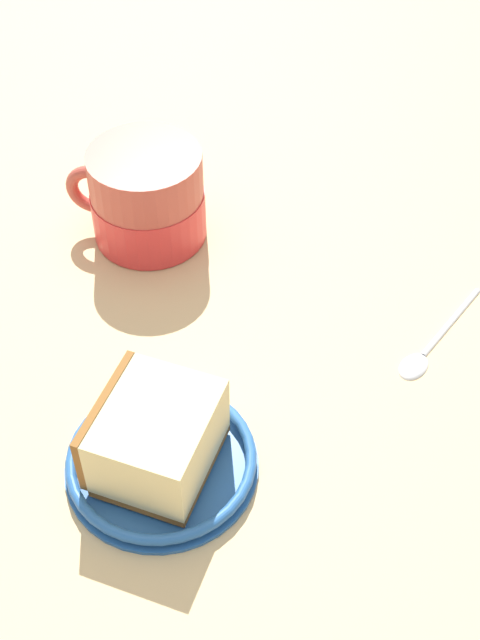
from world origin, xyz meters
TOP-DOWN VIEW (x-y plane):
  - ground_plane at (0.00, 0.00)cm, footprint 147.10×147.10cm
  - small_plate at (-6.68, -3.63)cm, footprint 13.47×13.47cm
  - cake_slice at (-6.62, -3.36)cm, footprint 9.84×9.21cm
  - tea_mug at (17.38, 2.12)cm, footprint 9.89×12.23cm
  - teaspoon at (6.36, -22.06)cm, footprint 11.01×7.25cm

SIDE VIEW (x-z plane):
  - ground_plane at x=0.00cm, z-range -2.27..0.00cm
  - teaspoon at x=6.36cm, z-range -0.05..0.75cm
  - small_plate at x=-6.68cm, z-range -0.01..1.43cm
  - cake_slice at x=-6.62cm, z-range 0.68..6.29cm
  - tea_mug at x=17.38cm, z-range -0.59..7.97cm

